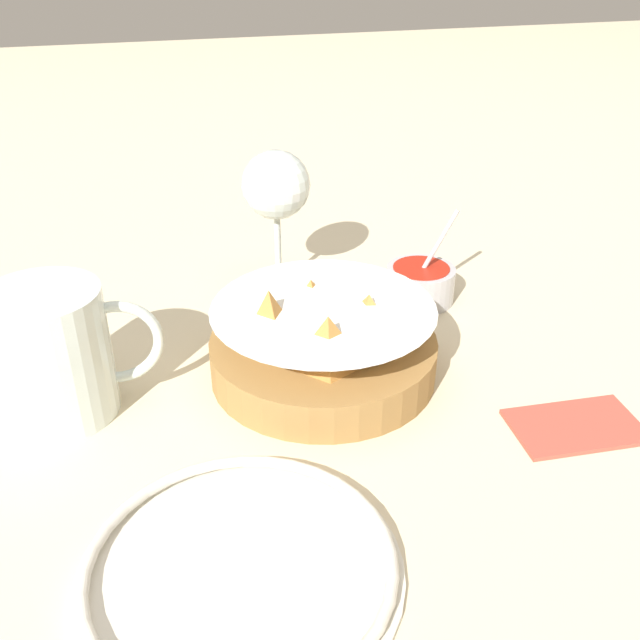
{
  "coord_description": "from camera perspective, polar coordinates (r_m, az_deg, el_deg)",
  "views": [
    {
      "loc": [
        -0.15,
        -0.5,
        0.37
      ],
      "look_at": [
        -0.0,
        0.02,
        0.06
      ],
      "focal_mm": 40.0,
      "sensor_mm": 36.0,
      "label": 1
    }
  ],
  "objects": [
    {
      "name": "ground_plane",
      "position": [
        0.64,
        0.69,
        -5.12
      ],
      "size": [
        4.0,
        4.0,
        0.0
      ],
      "primitive_type": "plane",
      "color": "beige"
    },
    {
      "name": "sauce_cup",
      "position": [
        0.77,
        8.03,
        3.02
      ],
      "size": [
        0.07,
        0.07,
        0.1
      ],
      "color": "#B7B7BC",
      "rests_on": "ground_plane"
    },
    {
      "name": "food_basket",
      "position": [
        0.63,
        -0.07,
        -1.89
      ],
      "size": [
        0.2,
        0.2,
        0.09
      ],
      "color": "olive",
      "rests_on": "ground_plane"
    },
    {
      "name": "side_plate",
      "position": [
        0.48,
        -6.38,
        -19.05
      ],
      "size": [
        0.21,
        0.21,
        0.01
      ],
      "color": "silver",
      "rests_on": "ground_plane"
    },
    {
      "name": "napkin",
      "position": [
        0.62,
        19.81,
        -7.86
      ],
      "size": [
        0.11,
        0.07,
        0.01
      ],
      "color": "#DB4C3D",
      "rests_on": "ground_plane"
    },
    {
      "name": "wine_glass",
      "position": [
        0.76,
        -3.21,
        10.37
      ],
      "size": [
        0.07,
        0.07,
        0.15
      ],
      "color": "silver",
      "rests_on": "ground_plane"
    },
    {
      "name": "beer_mug",
      "position": [
        0.61,
        -20.48,
        -2.89
      ],
      "size": [
        0.14,
        0.09,
        0.11
      ],
      "color": "silver",
      "rests_on": "ground_plane"
    }
  ]
}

